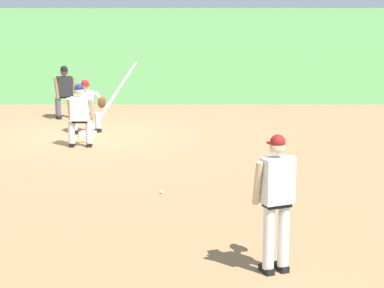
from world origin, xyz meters
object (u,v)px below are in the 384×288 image
Objects in this scene: first_base_bag at (88,134)px; baseball at (162,192)px; baserunner at (80,113)px; umpire at (65,90)px; pitcher at (277,195)px; first_baseman at (87,104)px.

baseball is (-5.07, -2.02, -0.01)m from first_base_bag.
baserunner is 3.70m from umpire.
baserunner is at bearing 179.96° from first_base_bag.
pitcher is (-3.65, -1.64, 1.02)m from baseball.
umpire is (2.36, 0.94, 0.75)m from first_base_bag.
first_base_bag is 5.14× the size of baseball.
first_baseman reaches higher than first_base_bag.
pitcher is 9.80m from first_baseman.
pitcher reaches higher than first_base_bag.
first_base_bag is at bearing -158.30° from umpire.
baserunner is (-1.23, 0.00, 0.75)m from first_base_bag.
pitcher is 1.39× the size of first_baseman.
pitcher is at bearing -155.79° from baseball.
baserunner is 1.00× the size of umpire.
pitcher is 1.27× the size of umpire.
baserunner is at bearing 26.02° from pitcher.
first_base_bag is 0.28× the size of first_baseman.
pitcher is at bearing -157.47° from umpire.
pitcher reaches higher than first_baseman.
pitcher reaches higher than baseball.
baserunner is at bearing 27.68° from baseball.
umpire reaches higher than first_baseman.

